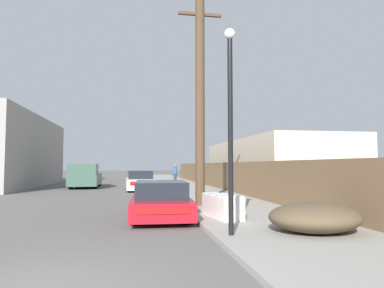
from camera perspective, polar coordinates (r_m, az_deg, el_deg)
The scene contains 11 objects.
sidewalk_curb at distance 28.48m, azimuth -1.73°, elevation -6.90°, with size 4.20×63.00×0.12m, color gray.
discarded_fridge at distance 10.71m, azimuth 5.03°, elevation -10.23°, with size 0.91×1.91×0.72m.
parked_sports_car_red at distance 11.45m, azimuth -5.28°, elevation -9.37°, with size 2.04×4.65×1.20m.
car_parked_mid at distance 23.90m, azimuth -8.71°, elevation -6.13°, with size 2.01×4.77×1.35m.
pickup_truck at distance 27.51m, azimuth -17.38°, elevation -5.10°, with size 2.18×5.58×1.80m.
utility_pole at distance 14.04m, azimuth 1.34°, elevation 8.02°, with size 1.80×0.38×8.69m.
street_lamp at distance 8.07m, azimuth 6.40°, elevation 5.04°, with size 0.26×0.26×4.84m.
brush_pile at distance 8.86m, azimuth 19.74°, elevation -11.43°, with size 2.21×1.91×0.70m.
wooden_fence at distance 24.15m, azimuth 4.44°, elevation -5.23°, with size 0.08×39.23×1.78m, color brown.
building_right_house at distance 26.64m, azimuth 12.90°, elevation -3.35°, with size 6.00×15.63×3.55m, color beige.
pedestrian at distance 31.79m, azimuth -2.82°, elevation -4.84°, with size 0.34×0.34×1.73m.
Camera 1 is at (1.37, -4.66, 1.71)m, focal length 32.00 mm.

